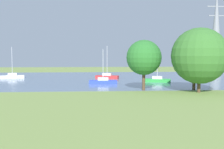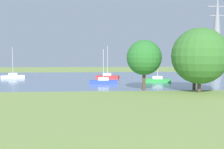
{
  "view_description": "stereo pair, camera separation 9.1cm",
  "coord_description": "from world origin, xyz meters",
  "px_view_note": "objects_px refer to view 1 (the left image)",
  "views": [
    {
      "loc": [
        -3.87,
        -7.42,
        5.11
      ],
      "look_at": [
        -1.84,
        21.44,
        2.96
      ],
      "focal_mm": 43.87,
      "sensor_mm": 36.0,
      "label": 1
    },
    {
      "loc": [
        -3.78,
        -7.43,
        5.11
      ],
      "look_at": [
        -1.84,
        21.44,
        2.96
      ],
      "focal_mm": 43.87,
      "sensor_mm": 36.0,
      "label": 2
    }
  ],
  "objects_px": {
    "tree_west_near": "(200,56)",
    "tree_mid_shore": "(194,59)",
    "sailboat_red": "(107,76)",
    "tree_east_far": "(144,58)",
    "sailboat_green": "(157,80)",
    "electricity_pylon": "(216,30)",
    "sailboat_blue": "(103,81)",
    "sailboat_white": "(12,76)"
  },
  "relations": [
    {
      "from": "sailboat_red",
      "to": "tree_east_far",
      "type": "xyz_separation_m",
      "value": [
        4.16,
        -19.38,
        4.17
      ]
    },
    {
      "from": "tree_west_near",
      "to": "tree_east_far",
      "type": "bearing_deg",
      "value": 160.32
    },
    {
      "from": "sailboat_green",
      "to": "tree_mid_shore",
      "type": "distance_m",
      "value": 11.89
    },
    {
      "from": "tree_mid_shore",
      "to": "sailboat_red",
      "type": "bearing_deg",
      "value": 120.61
    },
    {
      "from": "tree_mid_shore",
      "to": "tree_west_near",
      "type": "bearing_deg",
      "value": -96.2
    },
    {
      "from": "tree_mid_shore",
      "to": "electricity_pylon",
      "type": "distance_m",
      "value": 57.62
    },
    {
      "from": "sailboat_red",
      "to": "electricity_pylon",
      "type": "xyz_separation_m",
      "value": [
        37.76,
        31.2,
        12.54
      ]
    },
    {
      "from": "tree_west_near",
      "to": "sailboat_blue",
      "type": "bearing_deg",
      "value": 137.46
    },
    {
      "from": "sailboat_red",
      "to": "tree_east_far",
      "type": "relative_size",
      "value": 0.96
    },
    {
      "from": "sailboat_blue",
      "to": "electricity_pylon",
      "type": "bearing_deg",
      "value": 46.92
    },
    {
      "from": "tree_mid_shore",
      "to": "electricity_pylon",
      "type": "bearing_deg",
      "value": 62.49
    },
    {
      "from": "sailboat_green",
      "to": "electricity_pylon",
      "type": "distance_m",
      "value": 50.73
    },
    {
      "from": "tree_east_far",
      "to": "electricity_pylon",
      "type": "height_order",
      "value": "electricity_pylon"
    },
    {
      "from": "sailboat_white",
      "to": "tree_mid_shore",
      "type": "distance_m",
      "value": 38.16
    },
    {
      "from": "tree_west_near",
      "to": "electricity_pylon",
      "type": "relative_size",
      "value": 0.33
    },
    {
      "from": "sailboat_red",
      "to": "sailboat_green",
      "type": "bearing_deg",
      "value": -44.12
    },
    {
      "from": "sailboat_green",
      "to": "sailboat_blue",
      "type": "distance_m",
      "value": 10.16
    },
    {
      "from": "tree_mid_shore",
      "to": "tree_east_far",
      "type": "bearing_deg",
      "value": -179.61
    },
    {
      "from": "sailboat_green",
      "to": "electricity_pylon",
      "type": "height_order",
      "value": "electricity_pylon"
    },
    {
      "from": "sailboat_green",
      "to": "tree_mid_shore",
      "type": "xyz_separation_m",
      "value": [
        2.73,
        -10.89,
        3.93
      ]
    },
    {
      "from": "sailboat_white",
      "to": "sailboat_blue",
      "type": "distance_m",
      "value": 22.51
    },
    {
      "from": "sailboat_blue",
      "to": "electricity_pylon",
      "type": "xyz_separation_m",
      "value": [
        39.0,
        41.7,
        12.55
      ]
    },
    {
      "from": "sailboat_red",
      "to": "tree_mid_shore",
      "type": "distance_m",
      "value": 22.8
    },
    {
      "from": "sailboat_blue",
      "to": "tree_west_near",
      "type": "bearing_deg",
      "value": -42.54
    },
    {
      "from": "sailboat_red",
      "to": "electricity_pylon",
      "type": "height_order",
      "value": "electricity_pylon"
    },
    {
      "from": "sailboat_red",
      "to": "tree_west_near",
      "type": "xyz_separation_m",
      "value": [
        11.16,
        -21.88,
        4.43
      ]
    },
    {
      "from": "sailboat_green",
      "to": "tree_east_far",
      "type": "height_order",
      "value": "tree_east_far"
    },
    {
      "from": "tree_east_far",
      "to": "tree_mid_shore",
      "type": "height_order",
      "value": "tree_east_far"
    },
    {
      "from": "tree_mid_shore",
      "to": "electricity_pylon",
      "type": "xyz_separation_m",
      "value": [
        26.32,
        50.53,
        8.62
      ]
    },
    {
      "from": "tree_east_far",
      "to": "electricity_pylon",
      "type": "distance_m",
      "value": 61.3
    },
    {
      "from": "tree_west_near",
      "to": "tree_mid_shore",
      "type": "xyz_separation_m",
      "value": [
        0.28,
        2.55,
        -0.51
      ]
    },
    {
      "from": "sailboat_green",
      "to": "tree_west_near",
      "type": "xyz_separation_m",
      "value": [
        2.45,
        -13.44,
        4.44
      ]
    },
    {
      "from": "sailboat_green",
      "to": "tree_west_near",
      "type": "height_order",
      "value": "tree_west_near"
    },
    {
      "from": "sailboat_green",
      "to": "sailboat_white",
      "type": "relative_size",
      "value": 0.83
    },
    {
      "from": "sailboat_green",
      "to": "tree_east_far",
      "type": "bearing_deg",
      "value": -112.58
    },
    {
      "from": "electricity_pylon",
      "to": "tree_east_far",
      "type": "bearing_deg",
      "value": -123.6
    },
    {
      "from": "sailboat_white",
      "to": "tree_east_far",
      "type": "distance_m",
      "value": 32.48
    },
    {
      "from": "sailboat_blue",
      "to": "tree_east_far",
      "type": "relative_size",
      "value": 0.83
    },
    {
      "from": "sailboat_white",
      "to": "sailboat_red",
      "type": "bearing_deg",
      "value": -5.32
    },
    {
      "from": "tree_east_far",
      "to": "sailboat_white",
      "type": "bearing_deg",
      "value": 138.73
    },
    {
      "from": "tree_west_near",
      "to": "electricity_pylon",
      "type": "distance_m",
      "value": 59.93
    },
    {
      "from": "tree_mid_shore",
      "to": "sailboat_blue",
      "type": "bearing_deg",
      "value": 145.15
    }
  ]
}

